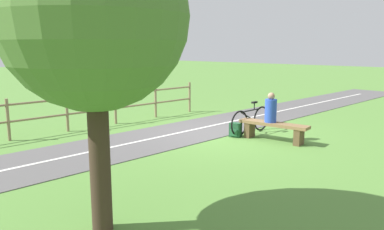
# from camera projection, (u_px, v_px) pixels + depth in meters

# --- Properties ---
(ground_plane) EXTENTS (80.00, 80.00, 0.00)m
(ground_plane) POSITION_uv_depth(u_px,v_px,m) (221.00, 134.00, 10.72)
(ground_plane) COLOR #548438
(paved_path) EXTENTS (5.51, 36.07, 0.02)m
(paved_path) POSITION_uv_depth(u_px,v_px,m) (71.00, 156.00, 8.51)
(paved_path) COLOR #565454
(paved_path) RESTS_ON ground_plane
(path_centre_line) EXTENTS (2.90, 31.89, 0.00)m
(path_centre_line) POSITION_uv_depth(u_px,v_px,m) (71.00, 156.00, 8.51)
(path_centre_line) COLOR silver
(path_centre_line) RESTS_ON paved_path
(bench) EXTENTS (1.87, 0.48, 0.49)m
(bench) POSITION_uv_depth(u_px,v_px,m) (273.00, 128.00, 9.88)
(bench) COLOR brown
(bench) RESTS_ON ground_plane
(person_seated) EXTENTS (0.32, 0.32, 0.78)m
(person_seated) POSITION_uv_depth(u_px,v_px,m) (271.00, 109.00, 9.85)
(person_seated) COLOR #2847B7
(person_seated) RESTS_ON bench
(bicycle) EXTENTS (0.17, 1.76, 0.90)m
(bicycle) POSITION_uv_depth(u_px,v_px,m) (251.00, 120.00, 10.73)
(bicycle) COLOR black
(bicycle) RESTS_ON ground_plane
(backpack) EXTENTS (0.34, 0.28, 0.39)m
(backpack) POSITION_uv_depth(u_px,v_px,m) (235.00, 130.00, 10.35)
(backpack) COLOR #1E4C2D
(backpack) RESTS_ON ground_plane
(tree_by_path) EXTENTS (2.37, 2.37, 4.00)m
(tree_by_path) POSITION_uv_depth(u_px,v_px,m) (93.00, 17.00, 4.64)
(tree_by_path) COLOR #38281E
(tree_by_path) RESTS_ON ground_plane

